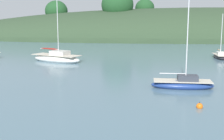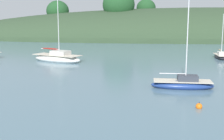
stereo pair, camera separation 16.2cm
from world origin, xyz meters
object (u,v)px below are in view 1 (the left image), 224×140
at_px(sailboat_teal_outer, 183,84).
at_px(sailboat_black_sloop, 220,56).
at_px(sailboat_yellow_far, 57,58).
at_px(mooring_buoy_outer, 200,106).

distance_m(sailboat_teal_outer, sailboat_black_sloop, 21.15).
bearing_deg(sailboat_yellow_far, sailboat_teal_outer, -46.70).
bearing_deg(sailboat_yellow_far, mooring_buoy_outer, -55.76).
relative_size(sailboat_yellow_far, sailboat_black_sloop, 1.54).
height_order(sailboat_teal_outer, mooring_buoy_outer, sailboat_teal_outer).
distance_m(sailboat_yellow_far, sailboat_teal_outer, 20.74).
height_order(sailboat_teal_outer, sailboat_black_sloop, sailboat_teal_outer).
bearing_deg(mooring_buoy_outer, sailboat_yellow_far, 124.24).
xyz_separation_m(sailboat_yellow_far, mooring_buoy_outer, (14.26, -20.95, -0.33)).
relative_size(sailboat_yellow_far, sailboat_teal_outer, 1.29).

